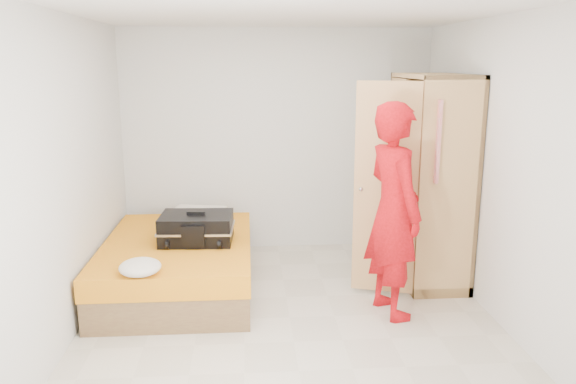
{
  "coord_description": "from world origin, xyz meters",
  "views": [
    {
      "loc": [
        -0.35,
        -4.58,
        2.21
      ],
      "look_at": [
        0.03,
        0.62,
        1.0
      ],
      "focal_mm": 35.0,
      "sensor_mm": 36.0,
      "label": 1
    }
  ],
  "objects": [
    {
      "name": "round_cushion",
      "position": [
        -1.25,
        -0.15,
        0.57
      ],
      "size": [
        0.35,
        0.35,
        0.13
      ],
      "primitive_type": "ellipsoid",
      "color": "white",
      "rests_on": "bed"
    },
    {
      "name": "suitcase",
      "position": [
        -0.86,
        0.7,
        0.64
      ],
      "size": [
        0.73,
        0.56,
        0.3
      ],
      "rotation": [
        0.0,
        0.0,
        -0.05
      ],
      "color": "black",
      "rests_on": "bed"
    },
    {
      "name": "person",
      "position": [
        0.91,
        0.06,
        0.95
      ],
      "size": [
        0.62,
        0.79,
        1.9
      ],
      "primitive_type": "imported",
      "rotation": [
        0.0,
        0.0,
        1.84
      ],
      "color": "red",
      "rests_on": "ground"
    },
    {
      "name": "bed",
      "position": [
        -1.05,
        0.75,
        0.25
      ],
      "size": [
        1.42,
        2.02,
        0.5
      ],
      "color": "olive",
      "rests_on": "ground"
    },
    {
      "name": "room",
      "position": [
        0.0,
        0.0,
        1.3
      ],
      "size": [
        4.0,
        4.02,
        2.6
      ],
      "color": "beige",
      "rests_on": "ground"
    },
    {
      "name": "pillow",
      "position": [
        -0.9,
        1.6,
        0.55
      ],
      "size": [
        0.62,
        0.41,
        0.1
      ],
      "primitive_type": "cube",
      "rotation": [
        0.0,
        0.0,
        -0.23
      ],
      "color": "white",
      "rests_on": "bed"
    },
    {
      "name": "wardrobe",
      "position": [
        1.45,
        0.87,
        1.0
      ],
      "size": [
        1.15,
        1.2,
        2.1
      ],
      "color": "#DCB26B",
      "rests_on": "ground"
    }
  ]
}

